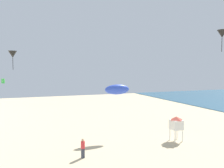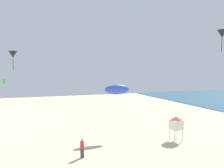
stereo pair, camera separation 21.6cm
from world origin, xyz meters
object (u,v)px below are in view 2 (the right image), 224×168
kite_black_delta_2 (222,34)px  kite_black_delta (13,54)px  kite_flyer (82,147)px  lifeguard_stand (176,123)px  kite_blue_parafoil (117,90)px  kite_green_box (4,81)px

kite_black_delta_2 → kite_black_delta: bearing=149.8°
kite_flyer → kite_black_delta_2: kite_black_delta_2 is taller
kite_black_delta → lifeguard_stand: bearing=-25.3°
kite_black_delta_2 → kite_blue_parafoil: kite_black_delta_2 is taller
kite_flyer → lifeguard_stand: size_ratio=0.64×
kite_black_delta_2 → kite_blue_parafoil: size_ratio=0.70×
kite_green_box → kite_black_delta_2: bearing=-52.4°
kite_black_delta → kite_green_box: (-2.40, 16.22, -3.59)m
kite_black_delta → kite_black_delta_2: size_ratio=1.03×
lifeguard_stand → kite_blue_parafoil: bearing=147.1°
kite_black_delta → kite_black_delta_2: 21.23m
lifeguard_stand → kite_black_delta: bearing=158.1°
kite_flyer → lifeguard_stand: 10.25m
kite_green_box → kite_blue_parafoil: kite_green_box is taller
lifeguard_stand → kite_black_delta_2: 9.73m
kite_flyer → kite_green_box: (-8.03, 24.81, 4.53)m
kite_blue_parafoil → kite_flyer: bearing=-136.0°
kite_black_delta_2 → kite_green_box: 34.31m
kite_flyer → kite_green_box: size_ratio=2.02×
lifeguard_stand → kite_black_delta_2: bearing=-48.0°
lifeguard_stand → kite_blue_parafoil: (-5.10, 3.75, 3.36)m
kite_blue_parafoil → lifeguard_stand: bearing=-36.3°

